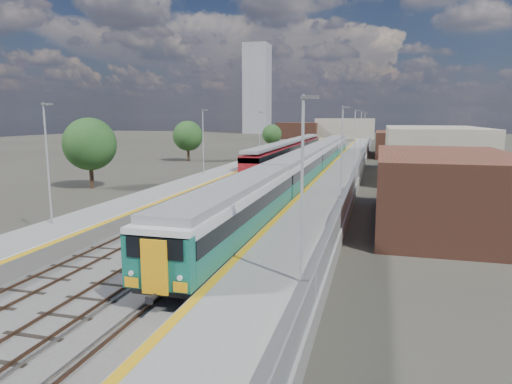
% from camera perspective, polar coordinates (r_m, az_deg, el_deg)
% --- Properties ---
extents(ground, '(320.00, 320.00, 0.00)m').
position_cam_1_polar(ground, '(66.84, 6.74, 2.75)').
color(ground, '#47443A').
rests_on(ground, ground).
extents(ballast_bed, '(10.50, 155.00, 0.06)m').
position_cam_1_polar(ballast_bed, '(69.64, 5.21, 3.06)').
color(ballast_bed, '#565451').
rests_on(ballast_bed, ground).
extents(tracks, '(8.96, 160.00, 0.17)m').
position_cam_1_polar(tracks, '(71.18, 5.92, 3.25)').
color(tracks, '#4C3323').
rests_on(tracks, ground).
extents(platform_right, '(4.70, 155.00, 8.52)m').
position_cam_1_polar(platform_right, '(68.71, 11.42, 3.25)').
color(platform_right, slate).
rests_on(platform_right, ground).
extents(platform_left, '(4.30, 155.00, 8.52)m').
position_cam_1_polar(platform_left, '(71.04, -0.21, 3.62)').
color(platform_left, slate).
rests_on(platform_left, ground).
extents(buildings, '(72.00, 185.50, 40.00)m').
position_cam_1_polar(buildings, '(156.79, 4.92, 10.48)').
color(buildings, brown).
rests_on(buildings, ground).
extents(green_train, '(2.93, 81.53, 3.22)m').
position_cam_1_polar(green_train, '(56.56, 6.83, 3.85)').
color(green_train, black).
rests_on(green_train, ground).
extents(red_train, '(2.75, 55.75, 3.47)m').
position_cam_1_polar(red_train, '(81.86, 4.43, 5.44)').
color(red_train, black).
rests_on(red_train, ground).
extents(tree_a, '(5.60, 5.60, 7.59)m').
position_cam_1_polar(tree_a, '(51.97, -20.07, 5.64)').
color(tree_a, '#382619').
rests_on(tree_a, ground).
extents(tree_b, '(5.14, 5.14, 6.97)m').
position_cam_1_polar(tree_b, '(79.90, -8.52, 6.95)').
color(tree_b, '#382619').
rests_on(tree_b, ground).
extents(tree_c, '(4.40, 4.40, 5.96)m').
position_cam_1_polar(tree_c, '(103.67, 2.00, 7.23)').
color(tree_c, '#382619').
rests_on(tree_c, ground).
extents(tree_d, '(3.92, 3.92, 5.31)m').
position_cam_1_polar(tree_d, '(87.40, 22.34, 5.86)').
color(tree_d, '#382619').
rests_on(tree_d, ground).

